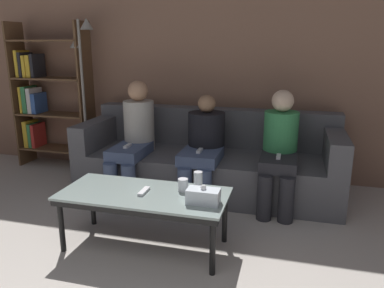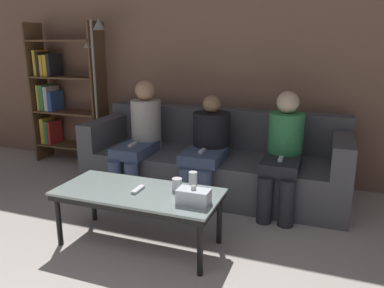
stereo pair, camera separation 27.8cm
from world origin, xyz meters
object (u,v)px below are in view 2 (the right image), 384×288
Objects in this scene: tissue_box at (194,196)px; game_remote at (138,189)px; seated_person_mid_left at (208,145)px; couch at (214,162)px; cup_near_left at (193,180)px; bookshelf at (60,95)px; cup_near_right at (177,184)px; seated_person_mid_right at (283,149)px; standing_lamp at (96,80)px; coffee_table at (138,196)px; seated_person_left_end at (141,134)px.

game_remote is (-0.46, 0.07, -0.04)m from tissue_box.
seated_person_mid_left reaches higher than game_remote.
game_remote is at bearing -99.10° from couch.
cup_near_left is 2.63m from bookshelf.
cup_near_right is 0.29m from game_remote.
couch is 0.33m from seated_person_mid_left.
bookshelf reaches higher than couch.
tissue_box is at bearing -42.58° from cup_near_right.
cup_near_left is 0.99m from seated_person_mid_right.
couch is 17.20× the size of game_remote.
tissue_box is 0.13× the size of standing_lamp.
cup_near_right is at bearing -132.38° from cup_near_left.
coffee_table is 2.48m from bookshelf.
seated_person_mid_right is at bearing 48.37° from game_remote.
cup_near_left is 0.07× the size of standing_lamp.
seated_person_mid_right reaches higher than coffee_table.
tissue_box is 0.21× the size of seated_person_mid_right.
seated_person_mid_right is (0.45, 1.09, 0.08)m from tissue_box.
seated_person_left_end reaches higher than couch.
standing_lamp is at bearing 139.53° from tissue_box.
standing_lamp reaches higher than couch.
coffee_table is at bearing -63.35° from seated_person_left_end.
seated_person_left_end is 1.41m from seated_person_mid_right.
standing_lamp is (-1.25, 1.39, 0.62)m from game_remote.
seated_person_left_end reaches higher than coffee_table.
bookshelf is at bearing 172.22° from couch.
cup_near_right is 0.05× the size of bookshelf.
cup_near_left is at bearing 110.94° from tissue_box.
cup_near_left is at bearing 30.47° from game_remote.
game_remote is (-0.35, -0.21, -0.05)m from cup_near_left.
coffee_table is 1.14× the size of seated_person_mid_right.
seated_person_mid_right reaches higher than game_remote.
standing_lamp is at bearing 170.27° from seated_person_mid_right.
standing_lamp reaches higher than coffee_table.
cup_near_left is 1.18m from seated_person_left_end.
seated_person_mid_left is 0.94× the size of seated_person_mid_right.
coffee_table is at bearing -38.89° from bookshelf.
standing_lamp is (-1.52, 1.28, 0.59)m from cup_near_right.
tissue_box is at bearing -8.56° from game_remote.
couch is 2.19m from bookshelf.
bookshelf reaches higher than seated_person_mid_right.
game_remote is 0.09× the size of bookshelf.
seated_person_left_end is 1.12× the size of seated_person_mid_left.
standing_lamp is (-1.60, 1.18, 0.57)m from cup_near_left.
cup_near_left is at bearing -43.16° from seated_person_left_end.
seated_person_left_end is at bearing 131.74° from tissue_box.
game_remote is 0.13× the size of seated_person_left_end.
coffee_table is at bearing -131.63° from seated_person_mid_right.
seated_person_mid_right is (0.91, 1.02, 0.17)m from coffee_table.
seated_person_left_end reaches higher than game_remote.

